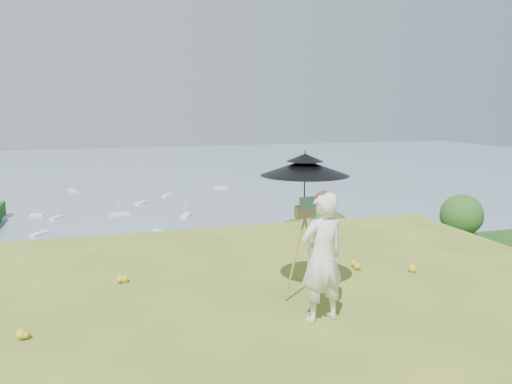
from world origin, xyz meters
name	(u,v)px	position (x,y,z in m)	size (l,w,h in m)	color
shoreline_tier	(122,346)	(0.00, 75.00, -36.00)	(170.00, 28.00, 8.00)	gray
bay_water	(111,185)	(0.00, 240.00, -34.00)	(700.00, 700.00, 0.00)	#7289A3
slope_trees	(127,329)	(0.00, 35.00, -15.00)	(110.00, 50.00, 6.00)	#265318
harbor_town	(121,309)	(0.00, 75.00, -29.50)	(110.00, 22.00, 5.00)	silver
moored_boats	(73,222)	(-12.50, 161.00, -33.65)	(140.00, 140.00, 0.70)	white
wildflowers	(206,384)	(0.00, 0.25, 0.06)	(10.00, 10.50, 0.12)	gold
painter	(322,257)	(1.81, 1.45, 0.88)	(0.64, 0.42, 1.76)	white
field_easel	(305,251)	(1.81, 2.06, 0.80)	(0.61, 0.61, 1.60)	olive
sun_umbrella	(305,183)	(1.80, 2.09, 1.78)	(1.25, 1.25, 0.93)	black
painter_cap	(324,196)	(1.81, 1.45, 1.71)	(0.22, 0.26, 0.10)	#D5747F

